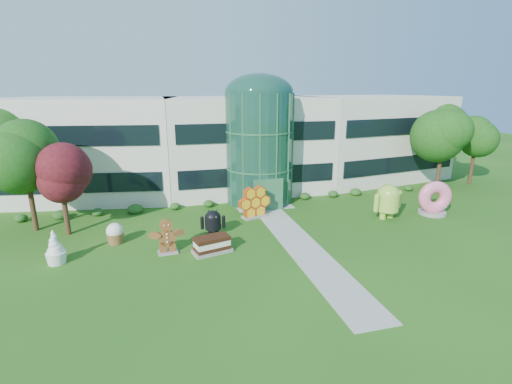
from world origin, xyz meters
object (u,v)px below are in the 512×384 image
object	(u,v)px
android_green	(388,199)
donut	(434,197)
gingerbread	(167,236)
android_black	(213,220)

from	to	relation	value
android_green	donut	distance (m)	4.33
android_green	gingerbread	bearing A→B (deg)	175.72
donut	gingerbread	bearing A→B (deg)	-161.65
android_green	donut	size ratio (longest dim) A/B	1.14
android_green	gingerbread	xyz separation A→B (m)	(-17.41, -2.19, -0.50)
android_black	gingerbread	xyz separation A→B (m)	(-3.29, -2.37, 0.09)
donut	gingerbread	world-z (taller)	donut
gingerbread	donut	bearing A→B (deg)	1.07
android_green	donut	bearing A→B (deg)	-12.42
android_green	donut	world-z (taller)	android_green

